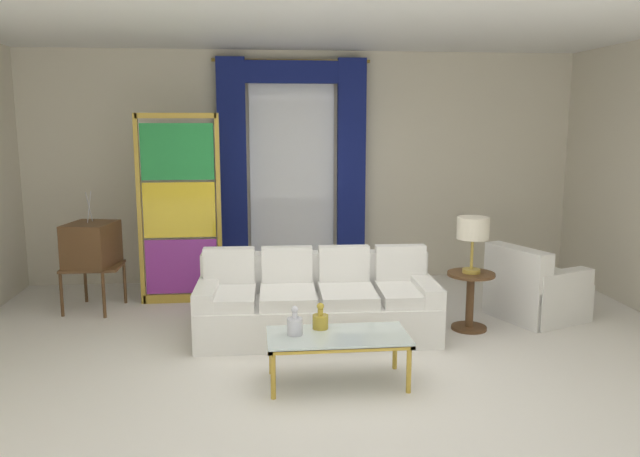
# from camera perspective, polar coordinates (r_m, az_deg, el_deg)

# --- Properties ---
(ground_plane) EXTENTS (16.00, 16.00, 0.00)m
(ground_plane) POSITION_cam_1_polar(r_m,az_deg,el_deg) (5.68, 1.19, -12.05)
(ground_plane) COLOR white
(wall_rear) EXTENTS (8.00, 0.12, 3.00)m
(wall_rear) POSITION_cam_1_polar(r_m,az_deg,el_deg) (8.34, -1.41, 5.56)
(wall_rear) COLOR beige
(wall_rear) RESTS_ON ground
(ceiling_slab) EXTENTS (8.00, 7.60, 0.04)m
(ceiling_slab) POSITION_cam_1_polar(r_m,az_deg,el_deg) (6.14, 0.32, 18.28)
(ceiling_slab) COLOR white
(curtained_window) EXTENTS (2.00, 0.17, 2.70)m
(curtained_window) POSITION_cam_1_polar(r_m,az_deg,el_deg) (8.15, -2.54, 7.15)
(curtained_window) COLOR white
(curtained_window) RESTS_ON ground
(couch_white_long) EXTENTS (2.37, 1.00, 0.86)m
(couch_white_long) POSITION_cam_1_polar(r_m,az_deg,el_deg) (6.29, -0.31, -6.92)
(couch_white_long) COLOR white
(couch_white_long) RESTS_ON ground
(coffee_table) EXTENTS (1.14, 0.57, 0.41)m
(coffee_table) POSITION_cam_1_polar(r_m,az_deg,el_deg) (5.14, 1.62, -10.06)
(coffee_table) COLOR silver
(coffee_table) RESTS_ON ground
(bottle_blue_decanter) EXTENTS (0.13, 0.13, 0.24)m
(bottle_blue_decanter) POSITION_cam_1_polar(r_m,az_deg,el_deg) (5.10, -2.31, -8.74)
(bottle_blue_decanter) COLOR silver
(bottle_blue_decanter) RESTS_ON coffee_table
(bottle_crystal_tall) EXTENTS (0.13, 0.13, 0.22)m
(bottle_crystal_tall) POSITION_cam_1_polar(r_m,az_deg,el_deg) (5.25, 0.04, -8.31)
(bottle_crystal_tall) COLOR gold
(bottle_crystal_tall) RESTS_ON coffee_table
(vintage_tv) EXTENTS (0.62, 0.68, 1.35)m
(vintage_tv) POSITION_cam_1_polar(r_m,az_deg,el_deg) (7.44, -20.08, -1.55)
(vintage_tv) COLOR brown
(vintage_tv) RESTS_ON ground
(armchair_white) EXTENTS (1.05, 1.04, 0.80)m
(armchair_white) POSITION_cam_1_polar(r_m,az_deg,el_deg) (7.18, 18.84, -5.49)
(armchair_white) COLOR white
(armchair_white) RESTS_ON ground
(stained_glass_divider) EXTENTS (0.95, 0.05, 2.20)m
(stained_glass_divider) POSITION_cam_1_polar(r_m,az_deg,el_deg) (7.39, -12.66, 1.33)
(stained_glass_divider) COLOR gold
(stained_glass_divider) RESTS_ON ground
(peacock_figurine) EXTENTS (0.44, 0.60, 0.50)m
(peacock_figurine) POSITION_cam_1_polar(r_m,az_deg,el_deg) (7.07, -9.07, -5.87)
(peacock_figurine) COLOR beige
(peacock_figurine) RESTS_ON ground
(round_side_table) EXTENTS (0.48, 0.48, 0.59)m
(round_side_table) POSITION_cam_1_polar(r_m,az_deg,el_deg) (6.59, 13.50, -5.96)
(round_side_table) COLOR brown
(round_side_table) RESTS_ON ground
(table_lamp_brass) EXTENTS (0.32, 0.32, 0.57)m
(table_lamp_brass) POSITION_cam_1_polar(r_m,az_deg,el_deg) (6.45, 13.74, -0.19)
(table_lamp_brass) COLOR #B29338
(table_lamp_brass) RESTS_ON round_side_table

